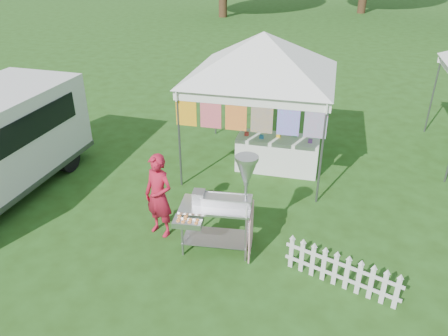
# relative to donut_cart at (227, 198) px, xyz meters

# --- Properties ---
(ground) EXTENTS (120.00, 120.00, 0.00)m
(ground) POSITION_rel_donut_cart_xyz_m (-0.04, -0.16, -1.04)
(ground) COLOR #234413
(ground) RESTS_ON ground
(canopy_main) EXTENTS (4.24, 4.24, 3.45)m
(canopy_main) POSITION_rel_donut_cart_xyz_m (-0.04, 3.34, 1.95)
(canopy_main) COLOR #59595E
(canopy_main) RESTS_ON ground
(donut_cart) EXTENTS (1.26, 0.98, 1.76)m
(donut_cart) POSITION_rel_donut_cart_xyz_m (0.00, 0.00, 0.00)
(donut_cart) COLOR gray
(donut_cart) RESTS_ON ground
(vendor) EXTENTS (0.65, 0.53, 1.53)m
(vendor) POSITION_rel_donut_cart_xyz_m (-1.26, 0.21, -0.27)
(vendor) COLOR #A6142D
(vendor) RESTS_ON ground
(picket_fence) EXTENTS (1.71, 0.62, 0.56)m
(picket_fence) POSITION_rel_donut_cart_xyz_m (1.85, -0.44, -0.75)
(picket_fence) COLOR silver
(picket_fence) RESTS_ON ground
(display_table) EXTENTS (1.80, 0.70, 0.79)m
(display_table) POSITION_rel_donut_cart_xyz_m (0.41, 3.12, -0.64)
(display_table) COLOR white
(display_table) RESTS_ON ground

